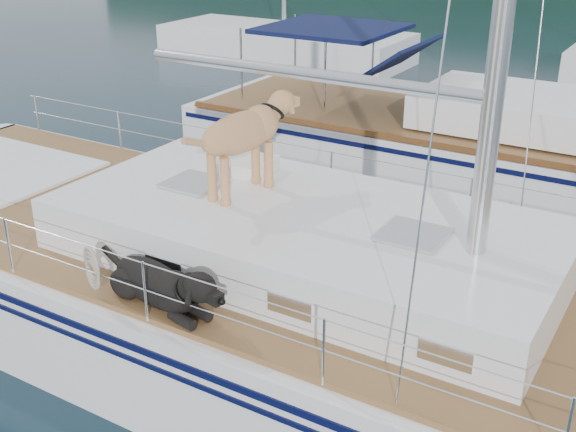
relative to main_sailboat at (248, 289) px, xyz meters
The scene contains 4 objects.
ground 0.69m from the main_sailboat, behind, with size 120.00×120.00×0.00m, color black.
main_sailboat is the anchor object (origin of this frame).
neighbor_sailboat 6.44m from the main_sailboat, 81.37° to the left, with size 11.00×3.50×13.30m.
bg_boat_west 16.18m from the main_sailboat, 120.01° to the left, with size 8.00×3.00×11.65m.
Camera 1 is at (4.17, -5.86, 4.72)m, focal length 45.00 mm.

